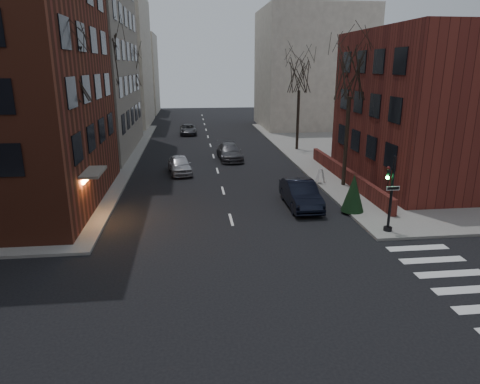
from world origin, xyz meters
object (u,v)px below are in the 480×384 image
object	(u,v)px
tree_left_a	(64,66)
car_lane_gray	(230,152)
streetlamp_near	(109,125)
sandwich_board	(321,176)
parked_sedan	(301,194)
tree_left_b	(105,60)
car_lane_far	(188,129)
tree_left_c	(129,70)
evergreen_shrub	(353,193)
car_lane_silver	(180,165)
streetlamp_far	(138,103)
tree_right_a	(351,73)
tree_right_b	(300,75)
traffic_signal	(390,199)

from	to	relation	value
tree_left_a	car_lane_gray	world-z (taller)	tree_left_a
streetlamp_near	sandwich_board	world-z (taller)	streetlamp_near
tree_left_a	parked_sedan	size ratio (longest dim) A/B	2.05
tree_left_b	parked_sedan	size ratio (longest dim) A/B	2.16
car_lane_gray	car_lane_far	world-z (taller)	car_lane_gray
tree_left_b	streetlamp_near	distance (m)	6.18
tree_left_c	sandwich_board	distance (m)	27.67
streetlamp_near	tree_left_b	bearing A→B (deg)	98.53
tree_left_c	evergreen_shrub	world-z (taller)	tree_left_c
car_lane_silver	car_lane_far	distance (m)	20.75
streetlamp_far	sandwich_board	bearing A→B (deg)	-56.33
tree_right_a	sandwich_board	size ratio (longest dim) A/B	9.52
tree_right_a	tree_left_c	bearing A→B (deg)	128.66
tree_left_b	car_lane_gray	size ratio (longest dim) A/B	2.14
tree_right_a	streetlamp_far	world-z (taller)	tree_right_a
tree_right_b	streetlamp_near	xyz separation A→B (m)	(-17.00, -10.00, -3.35)
car_lane_far	evergreen_shrub	distance (m)	33.37
parked_sedan	sandwich_board	bearing A→B (deg)	60.30
tree_right_b	streetlamp_far	bearing A→B (deg)	149.53
tree_right_a	car_lane_far	distance (m)	29.45
tree_left_a	evergreen_shrub	bearing A→B (deg)	-6.09
car_lane_far	car_lane_gray	bearing A→B (deg)	-77.65
sandwich_board	evergreen_shrub	size ratio (longest dim) A/B	0.46
tree_left_c	car_lane_far	xyz separation A→B (m)	(6.36, 4.19, -7.40)
tree_left_b	streetlamp_far	bearing A→B (deg)	87.85
car_lane_far	streetlamp_far	bearing A→B (deg)	-160.46
tree_right_a	car_lane_silver	distance (m)	14.99
traffic_signal	parked_sedan	bearing A→B (deg)	125.11
car_lane_gray	evergreen_shrub	world-z (taller)	evergreen_shrub
streetlamp_near	car_lane_far	bearing A→B (deg)	75.46
tree_left_b	evergreen_shrub	world-z (taller)	tree_left_b
tree_right_b	car_lane_gray	xyz separation A→B (m)	(-7.37, -3.72, -6.85)
traffic_signal	car_lane_gray	xyz separation A→B (m)	(-6.51, 19.29, -1.17)
tree_right_b	tree_left_a	bearing A→B (deg)	-134.36
tree_right_a	streetlamp_near	distance (m)	17.87
tree_left_b	tree_right_b	world-z (taller)	tree_left_b
car_lane_gray	tree_right_b	bearing A→B (deg)	23.45
traffic_signal	tree_left_b	bearing A→B (deg)	134.54
parked_sedan	sandwich_board	world-z (taller)	parked_sedan
streetlamp_near	traffic_signal	bearing A→B (deg)	-38.87
sandwich_board	evergreen_shrub	distance (m)	6.48
tree_right_a	evergreen_shrub	bearing A→B (deg)	-104.70
tree_right_a	parked_sedan	size ratio (longest dim) A/B	1.94
sandwich_board	tree_right_a	bearing A→B (deg)	-22.27
traffic_signal	tree_left_a	world-z (taller)	tree_left_a
car_lane_far	sandwich_board	distance (m)	27.26
tree_left_a	tree_right_a	world-z (taller)	tree_left_a
tree_left_a	streetlamp_far	xyz separation A→B (m)	(0.60, 28.00, -4.23)
parked_sedan	evergreen_shrub	size ratio (longest dim) A/B	2.24
traffic_signal	tree_right_b	size ratio (longest dim) A/B	0.44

